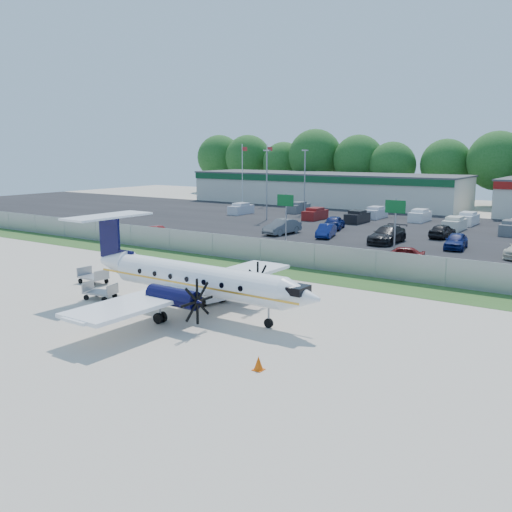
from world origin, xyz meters
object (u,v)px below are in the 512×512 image
Objects in this scene: pushback_tug at (205,292)px; baggage_cart_near at (93,277)px; aircraft at (194,278)px; baggage_cart_far at (100,292)px.

baggage_cart_near is (-9.44, -0.60, -0.12)m from pushback_tug.
baggage_cart_far is at bearing -170.52° from aircraft.
baggage_cart_far is (-5.77, -3.14, -0.14)m from pushback_tug.
baggage_cart_far is at bearing -151.41° from pushback_tug.
aircraft is 2.59m from pushback_tug.
baggage_cart_near is at bearing 145.32° from baggage_cart_far.
aircraft is at bearing -7.90° from baggage_cart_near.
baggage_cart_far is (3.67, -2.54, -0.03)m from baggage_cart_near.
baggage_cart_near is 0.99× the size of baggage_cart_far.
baggage_cart_far is (-6.64, -1.11, -1.49)m from aircraft.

